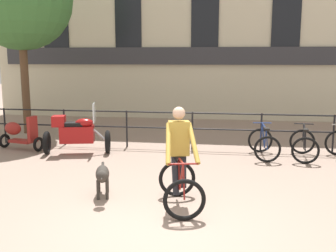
# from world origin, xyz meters

# --- Properties ---
(ground_plane) EXTENTS (60.00, 60.00, 0.00)m
(ground_plane) POSITION_xyz_m (0.00, 0.00, 0.00)
(ground_plane) COLOR gray
(canal_railing) EXTENTS (15.05, 0.05, 1.05)m
(canal_railing) POSITION_xyz_m (-0.00, 5.20, 0.71)
(canal_railing) COLOR black
(canal_railing) RESTS_ON ground_plane
(building_facade) EXTENTS (18.00, 0.72, 9.66)m
(building_facade) POSITION_xyz_m (0.00, 10.99, 4.81)
(building_facade) COLOR beige
(building_facade) RESTS_ON ground_plane
(cyclist_with_bike) EXTENTS (0.93, 1.29, 1.70)m
(cyclist_with_bike) POSITION_xyz_m (0.15, 0.94, 0.76)
(cyclist_with_bike) COLOR black
(cyclist_with_bike) RESTS_ON ground_plane
(dog) EXTENTS (0.42, 1.00, 0.60)m
(dog) POSITION_xyz_m (-1.29, 1.11, 0.42)
(dog) COLOR #332D28
(dog) RESTS_ON ground_plane
(parked_motorcycle) EXTENTS (1.81, 1.00, 1.35)m
(parked_motorcycle) POSITION_xyz_m (-2.99, 4.20, 0.56)
(parked_motorcycle) COLOR black
(parked_motorcycle) RESTS_ON ground_plane
(parked_bicycle_near_lamp) EXTENTS (0.75, 1.16, 0.86)m
(parked_bicycle_near_lamp) POSITION_xyz_m (1.89, 4.54, 0.36)
(parked_bicycle_near_lamp) COLOR black
(parked_bicycle_near_lamp) RESTS_ON ground_plane
(parked_bicycle_mid_left) EXTENTS (0.78, 1.18, 0.86)m
(parked_bicycle_mid_left) POSITION_xyz_m (2.88, 4.54, 0.36)
(parked_bicycle_mid_left) COLOR black
(parked_bicycle_mid_left) RESTS_ON ground_plane
(parked_scooter) EXTENTS (1.34, 0.69, 0.96)m
(parked_scooter) POSITION_xyz_m (-4.75, 4.45, 0.46)
(parked_scooter) COLOR black
(parked_scooter) RESTS_ON ground_plane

